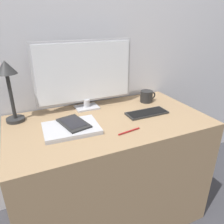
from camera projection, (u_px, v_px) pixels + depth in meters
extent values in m
cube|color=silver|center=(86.00, 34.00, 1.41)|extent=(3.60, 0.05, 2.40)
cube|color=#997A56|center=(109.00, 170.00, 1.44)|extent=(1.17, 0.65, 0.74)
cube|color=#B7B7BC|center=(87.00, 107.00, 1.46)|extent=(0.15, 0.11, 0.01)
cylinder|color=#B7B7BC|center=(87.00, 103.00, 1.44)|extent=(0.04, 0.04, 0.05)
cube|color=#B7B7BC|center=(85.00, 72.00, 1.37)|extent=(0.63, 0.01, 0.39)
cube|color=white|center=(85.00, 72.00, 1.36)|extent=(0.60, 0.01, 0.36)
cube|color=#282828|center=(147.00, 113.00, 1.37)|extent=(0.26, 0.11, 0.01)
cube|color=black|center=(147.00, 112.00, 1.37)|extent=(0.25, 0.09, 0.00)
cube|color=#A3A3A8|center=(71.00, 129.00, 1.17)|extent=(0.30, 0.23, 0.01)
cube|color=#B2B2B7|center=(71.00, 127.00, 1.17)|extent=(0.30, 0.23, 0.01)
cube|color=black|center=(74.00, 123.00, 1.19)|extent=(0.16, 0.22, 0.01)
cube|color=black|center=(73.00, 122.00, 1.19)|extent=(0.12, 0.16, 0.00)
cylinder|color=#282828|center=(16.00, 119.00, 1.28)|extent=(0.10, 0.10, 0.02)
cylinder|color=#282828|center=(11.00, 97.00, 1.22)|extent=(0.02, 0.02, 0.26)
cone|color=#282828|center=(5.00, 67.00, 1.15)|extent=(0.11, 0.11, 0.07)
cylinder|color=black|center=(146.00, 96.00, 1.55)|extent=(0.09, 0.09, 0.08)
torus|color=black|center=(152.00, 95.00, 1.57)|extent=(0.06, 0.01, 0.06)
cylinder|color=maroon|center=(129.00, 131.00, 1.16)|extent=(0.14, 0.03, 0.01)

